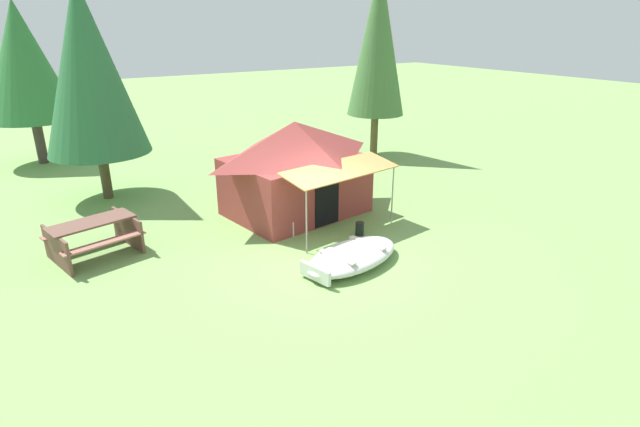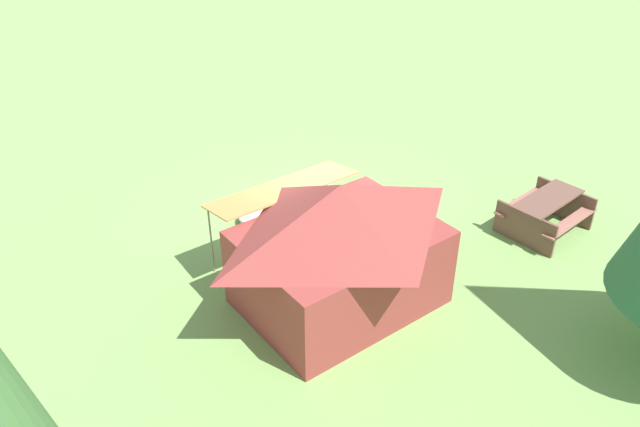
{
  "view_description": "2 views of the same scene",
  "coord_description": "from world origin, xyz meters",
  "px_view_note": "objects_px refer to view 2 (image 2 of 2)",
  "views": [
    {
      "loc": [
        -5.43,
        -8.47,
        4.84
      ],
      "look_at": [
        0.34,
        0.51,
        0.73
      ],
      "focal_mm": 28.08,
      "sensor_mm": 36.0,
      "label": 1
    },
    {
      "loc": [
        5.59,
        10.33,
        7.58
      ],
      "look_at": [
        0.32,
        0.85,
        0.81
      ],
      "focal_mm": 35.64,
      "sensor_mm": 36.0,
      "label": 2
    }
  ],
  "objects_px": {
    "canvas_cabin_tent": "(340,244)",
    "picnic_table": "(546,210)",
    "beached_rowboat": "(285,202)",
    "fuel_can": "(264,243)",
    "cooler_box": "(350,248)"
  },
  "relations": [
    {
      "from": "canvas_cabin_tent",
      "to": "picnic_table",
      "type": "bearing_deg",
      "value": 178.89
    },
    {
      "from": "beached_rowboat",
      "to": "cooler_box",
      "type": "height_order",
      "value": "beached_rowboat"
    },
    {
      "from": "beached_rowboat",
      "to": "fuel_can",
      "type": "xyz_separation_m",
      "value": [
        1.09,
        1.17,
        -0.04
      ]
    },
    {
      "from": "canvas_cabin_tent",
      "to": "fuel_can",
      "type": "relative_size",
      "value": 12.29
    },
    {
      "from": "cooler_box",
      "to": "fuel_can",
      "type": "distance_m",
      "value": 1.78
    },
    {
      "from": "picnic_table",
      "to": "cooler_box",
      "type": "relative_size",
      "value": 4.06
    },
    {
      "from": "beached_rowboat",
      "to": "picnic_table",
      "type": "bearing_deg",
      "value": 142.47
    },
    {
      "from": "picnic_table",
      "to": "canvas_cabin_tent",
      "type": "bearing_deg",
      "value": -1.11
    },
    {
      "from": "beached_rowboat",
      "to": "picnic_table",
      "type": "xyz_separation_m",
      "value": [
        -4.48,
        3.44,
        0.3
      ]
    },
    {
      "from": "beached_rowboat",
      "to": "canvas_cabin_tent",
      "type": "distance_m",
      "value": 3.56
    },
    {
      "from": "beached_rowboat",
      "to": "cooler_box",
      "type": "distance_m",
      "value": 2.27
    },
    {
      "from": "picnic_table",
      "to": "fuel_can",
      "type": "relative_size",
      "value": 6.16
    },
    {
      "from": "beached_rowboat",
      "to": "fuel_can",
      "type": "bearing_deg",
      "value": 47.25
    },
    {
      "from": "picnic_table",
      "to": "cooler_box",
      "type": "height_order",
      "value": "picnic_table"
    },
    {
      "from": "picnic_table",
      "to": "fuel_can",
      "type": "distance_m",
      "value": 6.02
    }
  ]
}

